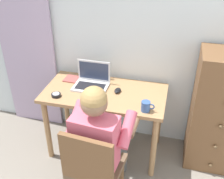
{
  "coord_description": "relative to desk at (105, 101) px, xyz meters",
  "views": [
    {
      "loc": [
        0.15,
        -0.39,
        2.18
      ],
      "look_at": [
        -0.38,
        1.72,
        0.85
      ],
      "focal_mm": 44.42,
      "sensor_mm": 36.0,
      "label": 1
    }
  ],
  "objects": [
    {
      "name": "person_seated",
      "position": [
        0.12,
        -0.55,
        0.04
      ],
      "size": [
        0.57,
        0.61,
        1.2
      ],
      "color": "#4C4C4C",
      "rests_on": "ground_plane"
    },
    {
      "name": "chair",
      "position": [
        0.1,
        -0.73,
        -0.14
      ],
      "size": [
        0.46,
        0.44,
        0.88
      ],
      "color": "brown",
      "rests_on": "ground_plane"
    },
    {
      "name": "wall_back",
      "position": [
        0.48,
        0.38,
        0.62
      ],
      "size": [
        4.8,
        0.05,
        2.5
      ],
      "primitive_type": "cube",
      "color": "silver",
      "rests_on": "ground_plane"
    },
    {
      "name": "curtain_panel",
      "position": [
        -0.97,
        0.31,
        0.5
      ],
      "size": [
        0.63,
        0.03,
        2.26
      ],
      "primitive_type": "cube",
      "color": "#B29EBC",
      "rests_on": "ground_plane"
    },
    {
      "name": "desk_clock",
      "position": [
        -0.43,
        -0.19,
        0.13
      ],
      "size": [
        0.09,
        0.09,
        0.03
      ],
      "color": "black",
      "rests_on": "desk"
    },
    {
      "name": "computer_mouse",
      "position": [
        0.12,
        0.03,
        0.13
      ],
      "size": [
        0.07,
        0.1,
        0.03
      ],
      "primitive_type": "ellipsoid",
      "rotation": [
        0.0,
        0.0,
        -0.06
      ],
      "color": "black",
      "rests_on": "desk"
    },
    {
      "name": "coffee_mug",
      "position": [
        0.44,
        -0.22,
        0.16
      ],
      "size": [
        0.12,
        0.08,
        0.09
      ],
      "color": "#33518C",
      "rests_on": "desk"
    },
    {
      "name": "dresser",
      "position": [
        1.1,
        0.11,
        -0.02
      ],
      "size": [
        0.51,
        0.44,
        1.22
      ],
      "color": "brown",
      "rests_on": "ground_plane"
    },
    {
      "name": "notebook_pad",
      "position": [
        -0.37,
        0.15,
        0.12
      ],
      "size": [
        0.22,
        0.16,
        0.01
      ],
      "primitive_type": "cube",
      "rotation": [
        0.0,
        0.0,
        -0.05
      ],
      "color": "#994742",
      "rests_on": "desk"
    },
    {
      "name": "desk",
      "position": [
        0.0,
        0.0,
        0.0
      ],
      "size": [
        1.2,
        0.62,
        0.75
      ],
      "color": "#9E754C",
      "rests_on": "ground_plane"
    },
    {
      "name": "laptop",
      "position": [
        -0.16,
        0.08,
        0.16
      ],
      "size": [
        0.34,
        0.25,
        0.24
      ],
      "color": "silver",
      "rests_on": "desk"
    }
  ]
}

